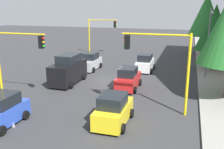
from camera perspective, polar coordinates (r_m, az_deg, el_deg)
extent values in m
plane|color=#353538|center=(25.26, -0.96, -1.63)|extent=(120.00, 120.00, 0.00)
cube|color=gray|center=(29.09, 22.38, -0.38)|extent=(80.00, 4.00, 0.15)
cone|color=silver|center=(17.50, -22.19, -10.65)|extent=(0.01, 1.10, 1.10)
cylinder|color=yellow|center=(21.33, -19.94, 8.54)|extent=(0.12, 4.50, 0.12)
cube|color=black|center=(20.33, -15.48, 6.96)|extent=(0.36, 0.32, 0.96)
sphere|color=red|center=(20.20, -15.10, 7.79)|extent=(0.18, 0.18, 0.18)
sphere|color=yellow|center=(20.23, -15.04, 6.95)|extent=(0.18, 0.18, 0.18)
sphere|color=green|center=(20.28, -14.98, 6.11)|extent=(0.18, 0.18, 0.18)
cylinder|color=yellow|center=(40.18, -5.10, 8.46)|extent=(0.18, 0.18, 5.30)
cylinder|color=yellow|center=(39.18, -2.06, 12.02)|extent=(0.12, 4.50, 0.12)
cube|color=black|center=(38.65, 0.65, 11.12)|extent=(0.36, 0.32, 0.96)
sphere|color=red|center=(38.58, 0.92, 11.56)|extent=(0.18, 0.18, 0.18)
sphere|color=yellow|center=(38.60, 0.91, 11.11)|extent=(0.18, 0.18, 0.18)
sphere|color=green|center=(38.62, 0.91, 10.67)|extent=(0.18, 0.18, 0.18)
cylinder|color=yellow|center=(17.59, 16.53, -0.30)|extent=(0.18, 0.18, 5.59)
cylinder|color=yellow|center=(17.25, 9.64, 8.77)|extent=(0.12, 4.50, 0.12)
cube|color=black|center=(17.66, 3.42, 7.21)|extent=(0.36, 0.32, 0.96)
sphere|color=red|center=(17.66, 2.86, 8.20)|extent=(0.18, 0.18, 0.18)
sphere|color=yellow|center=(17.70, 2.85, 7.23)|extent=(0.18, 0.18, 0.18)
sphere|color=green|center=(17.75, 2.84, 6.27)|extent=(0.18, 0.18, 0.18)
cylinder|color=slate|center=(27.33, 20.56, 6.22)|extent=(0.14, 0.14, 7.00)
cylinder|color=slate|center=(26.17, 21.34, 13.08)|extent=(1.80, 0.10, 0.10)
ellipsoid|color=silver|center=(25.28, 21.45, 12.69)|extent=(0.56, 0.28, 0.20)
cylinder|color=brown|center=(31.69, 21.25, 3.17)|extent=(0.36, 0.36, 2.55)
cone|color=#19511E|center=(31.21, 21.89, 9.70)|extent=(4.08, 4.08, 5.10)
cylinder|color=brown|center=(41.46, 19.71, 6.31)|extent=(0.36, 0.36, 3.09)
cone|color=#28752D|center=(41.08, 20.27, 12.42)|extent=(4.94, 4.94, 6.18)
cube|color=black|center=(24.94, -9.70, 0.54)|extent=(4.80, 1.90, 1.85)
cube|color=black|center=(24.86, -9.59, 3.58)|extent=(2.50, 1.67, 0.76)
cylinder|color=black|center=(23.44, -9.02, -2.39)|extent=(0.60, 0.20, 0.60)
cylinder|color=black|center=(24.37, -13.30, -1.94)|extent=(0.60, 0.20, 0.60)
cylinder|color=black|center=(26.03, -6.19, -0.51)|extent=(0.60, 0.20, 0.60)
cylinder|color=black|center=(26.87, -10.16, -0.17)|extent=(0.60, 0.20, 0.60)
cube|color=red|center=(23.14, 3.63, -1.45)|extent=(3.72, 1.63, 1.05)
cube|color=black|center=(22.72, 3.56, 0.61)|extent=(1.93, 1.44, 0.76)
cylinder|color=black|center=(24.53, 2.25, -1.42)|extent=(0.60, 0.20, 0.60)
cylinder|color=black|center=(24.16, 6.27, -1.76)|extent=(0.60, 0.20, 0.60)
cylinder|color=black|center=(22.40, 0.75, -3.03)|extent=(0.60, 0.20, 0.60)
cylinder|color=black|center=(22.01, 5.14, -3.43)|extent=(0.60, 0.20, 0.60)
cube|color=white|center=(29.56, 7.35, 2.13)|extent=(3.65, 1.63, 1.05)
cube|color=black|center=(29.20, 7.34, 3.78)|extent=(1.90, 1.43, 0.76)
cylinder|color=black|center=(30.89, 6.08, 1.99)|extent=(0.60, 0.20, 0.60)
cylinder|color=black|center=(30.62, 9.29, 1.75)|extent=(0.60, 0.20, 0.60)
cylinder|color=black|center=(28.72, 5.22, 1.00)|extent=(0.60, 0.20, 0.60)
cylinder|color=black|center=(28.44, 8.67, 0.75)|extent=(0.60, 0.20, 0.60)
cube|color=blue|center=(17.58, -23.47, -8.23)|extent=(3.66, 1.78, 1.05)
cube|color=black|center=(17.39, -23.40, -5.27)|extent=(1.90, 1.57, 0.76)
cylinder|color=black|center=(16.38, -23.30, -11.44)|extent=(0.60, 0.20, 0.60)
cylinder|color=black|center=(17.98, -18.67, -8.58)|extent=(0.60, 0.20, 0.60)
cylinder|color=black|center=(19.10, -23.37, -7.63)|extent=(0.60, 0.20, 0.60)
cube|color=#B2B5BA|center=(30.00, -4.96, 2.39)|extent=(3.86, 1.69, 1.05)
cube|color=black|center=(29.99, -4.86, 4.15)|extent=(2.01, 1.49, 0.76)
cylinder|color=black|center=(28.69, -4.14, 1.01)|extent=(0.60, 0.20, 0.60)
cylinder|color=black|center=(29.37, -7.45, 1.26)|extent=(0.60, 0.20, 0.60)
cylinder|color=black|center=(30.87, -2.56, 2.05)|extent=(0.60, 0.20, 0.60)
cylinder|color=black|center=(31.51, -5.68, 2.26)|extent=(0.60, 0.20, 0.60)
cube|color=yellow|center=(16.41, 0.36, -8.56)|extent=(3.71, 1.71, 1.05)
cube|color=black|center=(15.90, 0.18, -5.83)|extent=(1.93, 1.51, 0.76)
cylinder|color=black|center=(17.83, -1.43, -7.94)|extent=(0.60, 0.20, 0.60)
cylinder|color=black|center=(17.38, 4.39, -8.61)|extent=(0.60, 0.20, 0.60)
cylinder|color=black|center=(15.86, -4.09, -11.04)|extent=(0.60, 0.20, 0.60)
cylinder|color=black|center=(15.36, 2.46, -11.94)|extent=(0.60, 0.20, 0.60)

